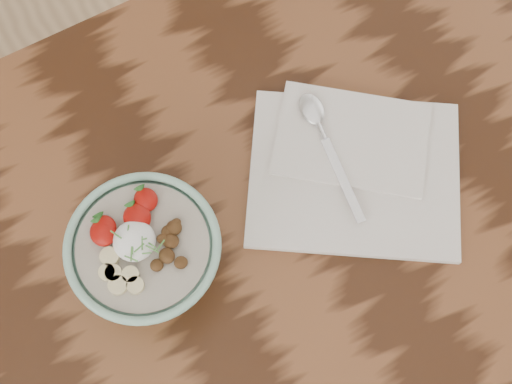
% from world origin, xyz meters
% --- Properties ---
extents(table, '(1.60, 0.90, 0.75)m').
position_xyz_m(table, '(0.00, 0.00, 0.66)').
color(table, '#341A0D').
rests_on(table, ground).
extents(breakfast_bowl, '(0.18, 0.18, 0.12)m').
position_xyz_m(breakfast_bowl, '(-0.03, 0.09, 0.81)').
color(breakfast_bowl, '#8ABAA4').
rests_on(breakfast_bowl, table).
extents(napkin, '(0.34, 0.33, 0.02)m').
position_xyz_m(napkin, '(0.25, 0.08, 0.76)').
color(napkin, silver).
rests_on(napkin, table).
extents(spoon, '(0.05, 0.19, 0.01)m').
position_xyz_m(spoon, '(0.24, 0.14, 0.77)').
color(spoon, silver).
rests_on(spoon, napkin).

